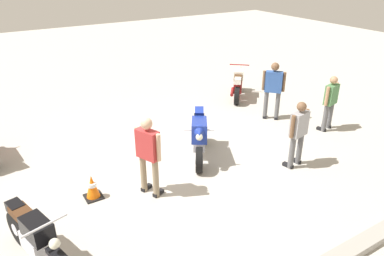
{
  "coord_description": "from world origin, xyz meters",
  "views": [
    {
      "loc": [
        3.56,
        7.23,
        4.58
      ],
      "look_at": [
        -0.69,
        0.28,
        0.75
      ],
      "focal_mm": 34.43,
      "sensor_mm": 36.0,
      "label": 1
    }
  ],
  "objects_px": {
    "motorcycle_cream_vintage": "(238,84)",
    "motorcycle_black_cruiser": "(36,239)",
    "motorcycle_blue_sportbike": "(199,136)",
    "person_in_red_shirt": "(148,152)",
    "person_in_blue_shirt": "(273,87)",
    "traffic_cone": "(92,187)",
    "person_in_green_shirt": "(330,100)",
    "person_in_gray_shirt": "(298,131)"
  },
  "relations": [
    {
      "from": "person_in_green_shirt",
      "to": "traffic_cone",
      "type": "height_order",
      "value": "person_in_green_shirt"
    },
    {
      "from": "motorcycle_black_cruiser",
      "to": "person_in_green_shirt",
      "type": "distance_m",
      "value": 8.18
    },
    {
      "from": "motorcycle_cream_vintage",
      "to": "motorcycle_blue_sportbike",
      "type": "bearing_deg",
      "value": 170.57
    },
    {
      "from": "motorcycle_cream_vintage",
      "to": "person_in_green_shirt",
      "type": "distance_m",
      "value": 3.52
    },
    {
      "from": "person_in_red_shirt",
      "to": "person_in_gray_shirt",
      "type": "xyz_separation_m",
      "value": [
        -3.44,
        0.76,
        -0.08
      ]
    },
    {
      "from": "motorcycle_cream_vintage",
      "to": "motorcycle_black_cruiser",
      "type": "bearing_deg",
      "value": 161.51
    },
    {
      "from": "person_in_red_shirt",
      "to": "traffic_cone",
      "type": "height_order",
      "value": "person_in_red_shirt"
    },
    {
      "from": "person_in_blue_shirt",
      "to": "traffic_cone",
      "type": "distance_m",
      "value": 6.11
    },
    {
      "from": "person_in_gray_shirt",
      "to": "person_in_blue_shirt",
      "type": "bearing_deg",
      "value": -41.39
    },
    {
      "from": "motorcycle_black_cruiser",
      "to": "motorcycle_blue_sportbike",
      "type": "bearing_deg",
      "value": 96.24
    },
    {
      "from": "motorcycle_cream_vintage",
      "to": "person_in_red_shirt",
      "type": "distance_m",
      "value": 6.37
    },
    {
      "from": "person_in_red_shirt",
      "to": "person_in_blue_shirt",
      "type": "bearing_deg",
      "value": -3.37
    },
    {
      "from": "person_in_gray_shirt",
      "to": "person_in_green_shirt",
      "type": "distance_m",
      "value": 2.48
    },
    {
      "from": "motorcycle_black_cruiser",
      "to": "person_in_red_shirt",
      "type": "relative_size",
      "value": 1.17
    },
    {
      "from": "motorcycle_blue_sportbike",
      "to": "person_in_green_shirt",
      "type": "height_order",
      "value": "person_in_green_shirt"
    },
    {
      "from": "motorcycle_blue_sportbike",
      "to": "person_in_blue_shirt",
      "type": "bearing_deg",
      "value": 137.64
    },
    {
      "from": "motorcycle_blue_sportbike",
      "to": "motorcycle_black_cruiser",
      "type": "distance_m",
      "value": 4.41
    },
    {
      "from": "motorcycle_cream_vintage",
      "to": "person_in_blue_shirt",
      "type": "relative_size",
      "value": 0.9
    },
    {
      "from": "motorcycle_black_cruiser",
      "to": "person_in_red_shirt",
      "type": "height_order",
      "value": "person_in_red_shirt"
    },
    {
      "from": "person_in_red_shirt",
      "to": "motorcycle_cream_vintage",
      "type": "bearing_deg",
      "value": 13.45
    },
    {
      "from": "motorcycle_black_cruiser",
      "to": "motorcycle_cream_vintage",
      "type": "relative_size",
      "value": 1.29
    },
    {
      "from": "person_in_blue_shirt",
      "to": "person_in_red_shirt",
      "type": "xyz_separation_m",
      "value": [
        4.88,
        1.64,
        -0.02
      ]
    },
    {
      "from": "person_in_red_shirt",
      "to": "motorcycle_blue_sportbike",
      "type": "bearing_deg",
      "value": 2.4
    },
    {
      "from": "motorcycle_black_cruiser",
      "to": "person_in_red_shirt",
      "type": "xyz_separation_m",
      "value": [
        -2.38,
        -0.85,
        0.48
      ]
    },
    {
      "from": "person_in_blue_shirt",
      "to": "person_in_gray_shirt",
      "type": "bearing_deg",
      "value": -164.61
    },
    {
      "from": "motorcycle_blue_sportbike",
      "to": "person_in_red_shirt",
      "type": "bearing_deg",
      "value": -33.3
    },
    {
      "from": "person_in_red_shirt",
      "to": "traffic_cone",
      "type": "relative_size",
      "value": 3.29
    },
    {
      "from": "motorcycle_black_cruiser",
      "to": "person_in_green_shirt",
      "type": "height_order",
      "value": "person_in_green_shirt"
    },
    {
      "from": "motorcycle_cream_vintage",
      "to": "person_in_blue_shirt",
      "type": "height_order",
      "value": "person_in_blue_shirt"
    },
    {
      "from": "traffic_cone",
      "to": "motorcycle_blue_sportbike",
      "type": "bearing_deg",
      "value": -174.13
    },
    {
      "from": "person_in_gray_shirt",
      "to": "person_in_red_shirt",
      "type": "bearing_deg",
      "value": 67.05
    },
    {
      "from": "motorcycle_cream_vintage",
      "to": "traffic_cone",
      "type": "xyz_separation_m",
      "value": [
        6.25,
        3.19,
        -0.23
      ]
    },
    {
      "from": "person_in_blue_shirt",
      "to": "person_in_red_shirt",
      "type": "bearing_deg",
      "value": 154.93
    },
    {
      "from": "motorcycle_black_cruiser",
      "to": "person_in_red_shirt",
      "type": "bearing_deg",
      "value": 94.22
    },
    {
      "from": "motorcycle_cream_vintage",
      "to": "person_in_red_shirt",
      "type": "relative_size",
      "value": 0.91
    },
    {
      "from": "motorcycle_black_cruiser",
      "to": "traffic_cone",
      "type": "xyz_separation_m",
      "value": [
        -1.31,
        -1.34,
        -0.26
      ]
    },
    {
      "from": "person_in_blue_shirt",
      "to": "person_in_red_shirt",
      "type": "distance_m",
      "value": 5.14
    },
    {
      "from": "person_in_blue_shirt",
      "to": "traffic_cone",
      "type": "relative_size",
      "value": 3.34
    },
    {
      "from": "person_in_gray_shirt",
      "to": "traffic_cone",
      "type": "height_order",
      "value": "person_in_gray_shirt"
    },
    {
      "from": "motorcycle_blue_sportbike",
      "to": "person_in_blue_shirt",
      "type": "xyz_separation_m",
      "value": [
        -3.16,
        -0.87,
        0.43
      ]
    },
    {
      "from": "person_in_gray_shirt",
      "to": "traffic_cone",
      "type": "bearing_deg",
      "value": 64.08
    },
    {
      "from": "motorcycle_cream_vintage",
      "to": "person_in_green_shirt",
      "type": "xyz_separation_m",
      "value": [
        -0.54,
        3.46,
        0.41
      ]
    }
  ]
}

